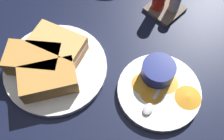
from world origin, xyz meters
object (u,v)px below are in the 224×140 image
sandwich_half_near (58,45)px  sandwich_half_extra (48,80)px  plate_sandwich_main (56,68)px  ramekin_light_gravy (158,71)px  ramekin_dark_sauce (44,84)px  plate_chips_companion (159,91)px  spoon_by_dark_ramekin (48,67)px  sandwich_half_far (34,59)px  spoon_by_gravy_ramekin (151,104)px  condiment_caddy (165,2)px

sandwich_half_near → sandwich_half_extra: 9.81cm
plate_sandwich_main → ramekin_light_gravy: ramekin_light_gravy is taller
plate_sandwich_main → ramekin_light_gravy: bearing=40.3°
sandwich_half_near → sandwich_half_extra: (6.03, -7.74, 0.00)cm
plate_sandwich_main → sandwich_half_near: 5.86cm
ramekin_dark_sauce → ramekin_light_gravy: 26.99cm
ramekin_dark_sauce → plate_chips_companion: ramekin_dark_sauce is taller
plate_sandwich_main → sandwich_half_extra: sandwich_half_extra is taller
spoon_by_dark_ramekin → plate_chips_companion: (23.19, 15.16, -1.16)cm
sandwich_half_near → sandwich_half_far: (-0.86, -6.88, 0.00)cm
ramekin_dark_sauce → spoon_by_gravy_ramekin: ramekin_dark_sauce is taller
spoon_by_gravy_ramekin → condiment_caddy: bearing=125.0°
plate_sandwich_main → spoon_by_dark_ramekin: size_ratio=3.21×
sandwich_half_near → sandwich_half_far: bearing=-97.1°
sandwich_half_near → spoon_by_gravy_ramekin: bearing=12.1°
sandwich_half_near → spoon_by_gravy_ramekin: size_ratio=1.50×
spoon_by_dark_ramekin → condiment_caddy: (6.99, 35.65, 1.44)cm
plate_sandwich_main → ramekin_light_gravy: (19.26, 16.31, 3.10)cm
ramekin_dark_sauce → sandwich_half_far: bearing=162.8°
sandwich_half_far → ramekin_light_gravy: (23.13, 19.32, -0.10)cm
sandwich_half_extra → ramekin_light_gravy: 25.90cm
plate_sandwich_main → ramekin_dark_sauce: 6.34cm
plate_sandwich_main → plate_chips_companion: same height
sandwich_half_far → plate_chips_companion: 31.24cm
sandwich_half_far → spoon_by_dark_ramekin: bearing=29.3°
spoon_by_dark_ramekin → ramekin_light_gravy: ramekin_light_gravy is taller
sandwich_half_far → plate_chips_companion: sandwich_half_far is taller
sandwich_half_far → plate_chips_companion: (26.13, 16.82, -3.20)cm
ramekin_dark_sauce → plate_chips_companion: bearing=44.2°
sandwich_half_extra → plate_chips_companion: (19.25, 17.68, -3.20)cm
ramekin_light_gravy → sandwich_half_far: bearing=-140.1°
plate_sandwich_main → condiment_caddy: (6.07, 34.29, 2.61)cm
plate_chips_companion → spoon_by_dark_ramekin: bearing=-146.8°
ramekin_light_gravy → condiment_caddy: bearing=126.3°
plate_sandwich_main → sandwich_half_extra: 5.86cm
spoon_by_gravy_ramekin → plate_sandwich_main: bearing=-157.9°
sandwich_half_far → ramekin_dark_sauce: sandwich_half_far is taller
spoon_by_dark_ramekin → spoon_by_gravy_ramekin: size_ratio=0.81×
sandwich_half_near → ramekin_dark_sauce: size_ratio=2.31×
sandwich_half_extra → ramekin_light_gravy: sandwich_half_extra is taller
sandwich_half_near → ramekin_light_gravy: sandwich_half_near is taller
plate_sandwich_main → spoon_by_dark_ramekin: 2.02cm
sandwich_half_far → ramekin_light_gravy: bearing=39.9°
sandwich_half_far → spoon_by_dark_ramekin: 3.94cm
sandwich_half_extra → ramekin_light_gravy: (16.24, 20.18, -0.10)cm
sandwich_half_far → sandwich_half_extra: (6.88, -0.86, 0.00)cm
ramekin_light_gravy → condiment_caddy: condiment_caddy is taller
spoon_by_gravy_ramekin → ramekin_light_gravy: bearing=121.4°
plate_sandwich_main → spoon_by_gravy_ramekin: spoon_by_gravy_ramekin is taller
spoon_by_dark_ramekin → ramekin_light_gravy: 26.89cm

